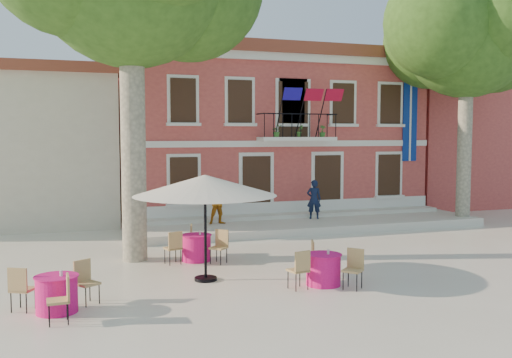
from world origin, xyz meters
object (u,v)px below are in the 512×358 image
object	(u,v)px
cafe_table_0	(196,246)
cafe_table_2	(57,292)
pedestrian_orange	(219,202)
plane_tree_east	(468,33)
pedestrian_navy	(314,199)
cafe_table_1	(323,268)
patio_umbrella	(205,186)

from	to	relation	value
cafe_table_0	cafe_table_2	xyz separation A→B (m)	(-3.80, -3.82, 0.00)
pedestrian_orange	cafe_table_0	xyz separation A→B (m)	(-1.93, -4.59, -0.70)
plane_tree_east	pedestrian_navy	bearing A→B (deg)	168.00
pedestrian_orange	cafe_table_1	world-z (taller)	pedestrian_orange
pedestrian_navy	pedestrian_orange	xyz separation A→B (m)	(-3.95, -0.10, 0.05)
cafe_table_1	cafe_table_2	world-z (taller)	same
patio_umbrella	cafe_table_1	xyz separation A→B (m)	(2.62, -1.36, -1.97)
cafe_table_2	cafe_table_0	bearing A→B (deg)	45.13
pedestrian_navy	cafe_table_0	bearing A→B (deg)	59.69
cafe_table_0	cafe_table_2	world-z (taller)	same
patio_umbrella	cafe_table_1	size ratio (longest dim) A/B	1.96
plane_tree_east	pedestrian_orange	world-z (taller)	plane_tree_east
cafe_table_0	plane_tree_east	bearing A→B (deg)	15.70
patio_umbrella	pedestrian_orange	xyz separation A→B (m)	(2.20, 6.85, -1.27)
pedestrian_orange	cafe_table_2	distance (m)	10.20
plane_tree_east	cafe_table_1	bearing A→B (deg)	-144.10
cafe_table_0	cafe_table_1	distance (m)	4.32
pedestrian_orange	cafe_table_2	world-z (taller)	pedestrian_orange
patio_umbrella	cafe_table_2	distance (m)	4.34
cafe_table_0	pedestrian_navy	bearing A→B (deg)	38.58
pedestrian_orange	patio_umbrella	bearing A→B (deg)	-110.13
patio_umbrella	cafe_table_1	world-z (taller)	patio_umbrella
patio_umbrella	cafe_table_0	size ratio (longest dim) A/B	1.98
cafe_table_0	cafe_table_1	xyz separation A→B (m)	(2.35, -3.62, 0.00)
cafe_table_0	cafe_table_1	world-z (taller)	same
cafe_table_1	cafe_table_2	xyz separation A→B (m)	(-6.15, -0.20, 0.00)
cafe_table_1	cafe_table_2	size ratio (longest dim) A/B	0.98
cafe_table_0	pedestrian_orange	bearing A→B (deg)	67.23
patio_umbrella	pedestrian_navy	bearing A→B (deg)	48.52
pedestrian_orange	cafe_table_2	bearing A→B (deg)	-126.62
cafe_table_2	patio_umbrella	bearing A→B (deg)	23.79
pedestrian_orange	cafe_table_1	distance (m)	8.25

